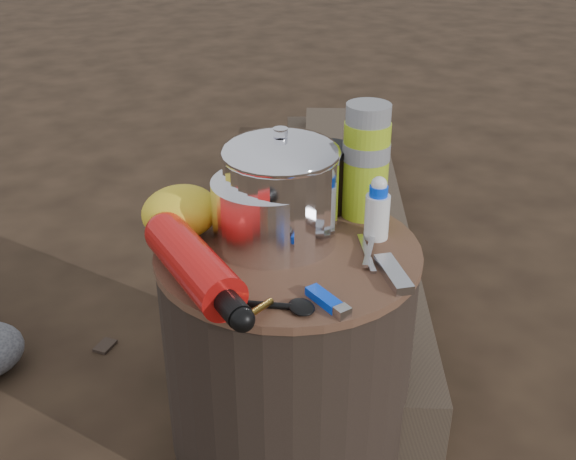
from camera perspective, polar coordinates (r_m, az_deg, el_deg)
name	(u,v)px	position (r m, az deg, el deg)	size (l,w,h in m)	color
ground	(288,430)	(1.52, 0.00, -16.14)	(60.00, 60.00, 0.00)	black
stump	(288,346)	(1.38, 0.00, -9.53)	(0.48, 0.48, 0.44)	black
log_main	(351,223)	(2.14, 5.22, 0.55)	(0.30, 1.79, 0.15)	#3D3126
log_small	(316,175)	(2.55, 2.34, 4.54)	(0.19, 1.06, 0.09)	#3D3126
foil_windscreen	(268,212)	(1.25, -1.67, 1.46)	(0.20, 0.20, 0.12)	white
camping_pot	(281,189)	(1.24, -0.60, 3.36)	(0.21, 0.21, 0.21)	silver
fuel_bottle	(194,264)	(1.14, -7.76, -2.83)	(0.08, 0.32, 0.08)	red
thermos	(366,162)	(1.34, 6.42, 5.61)	(0.09, 0.09, 0.22)	#A4C51F
travel_mug	(328,179)	(1.37, 3.32, 4.25)	(0.09, 0.09, 0.13)	black
stuff_sack	(181,212)	(1.29, -8.84, 1.48)	(0.14, 0.12, 0.10)	yellow
food_pouch	(258,181)	(1.35, -2.51, 4.05)	(0.11, 0.02, 0.14)	#171F48
lighter	(324,298)	(1.10, 3.00, -5.64)	(0.02, 0.09, 0.02)	#0840F1
multitool	(393,274)	(1.18, 8.67, -3.58)	(0.03, 0.11, 0.02)	#BBBBC0
pot_grabber	(366,252)	(1.24, 6.48, -1.78)	(0.03, 0.13, 0.01)	#BBBBC0
spork	(255,303)	(1.09, -2.73, -6.06)	(0.03, 0.16, 0.01)	black
squeeze_bottle	(377,211)	(1.28, 7.36, 1.54)	(0.05, 0.05, 0.11)	white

